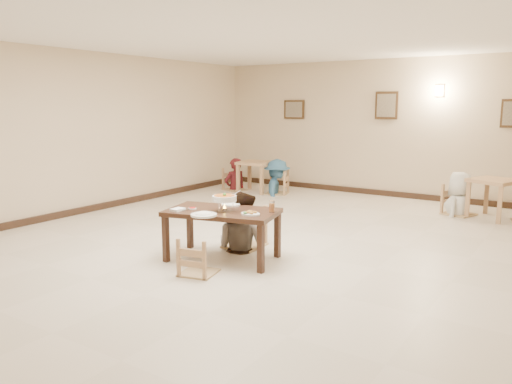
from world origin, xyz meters
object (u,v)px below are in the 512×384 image
Objects in this scene: main_diner at (241,192)px; bg_chair_lr at (277,172)px; bg_table_left at (255,167)px; bg_chair_ll at (235,170)px; bg_chair_rl at (460,187)px; bg_diner_a at (235,158)px; main_table at (222,216)px; chair_near at (198,239)px; chair_far at (244,210)px; drink_glass at (272,207)px; bg_diner_b at (277,159)px; bg_table_right at (494,187)px; curry_warmer at (224,198)px; bg_diner_c at (462,172)px.

main_diner is 1.63× the size of bg_chair_lr.
bg_chair_ll is (-0.55, -0.06, -0.09)m from bg_table_left.
bg_chair_rl is 0.69× the size of bg_diner_a.
bg_chair_ll is at bearing 110.30° from bg_chair_rl.
bg_chair_rl reaches higher than main_table.
chair_near is 5.78m from bg_table_left.
drink_glass is (0.71, -0.41, 0.19)m from chair_far.
main_diner is at bearing 177.62° from bg_diner_b.
chair_near is 0.86× the size of bg_chair_lr.
bg_chair_rl is at bearing 52.55° from main_table.
drink_glass is at bearing -178.78° from bg_chair_rl.
bg_table_right is 0.60× the size of bg_diner_a.
bg_diner_a is at bearing -179.05° from bg_table_right.
bg_diner_a is 1.11m from bg_diner_b.
main_table is at bearing 175.52° from bg_chair_rl.
bg_diner_b is at bearing -61.54° from main_diner.
bg_chair_ll is at bearing 124.58° from curry_warmer.
drink_glass is at bearing -54.14° from bg_table_left.
bg_chair_ll is 0.62× the size of bg_diner_b.
bg_table_left is 0.51× the size of bg_diner_b.
bg_diner_b is at bearing 6.29° from bg_table_left.
bg_chair_lr reaches higher than bg_table_left.
main_table is 0.98× the size of bg_diner_b.
bg_diner_a is (-2.94, 3.83, 0.23)m from chair_far.
bg_chair_ll is at bearing 110.39° from main_table.
bg_chair_rl is (3.95, -0.02, 0.02)m from bg_chair_lr.
bg_diner_b reaches higher than bg_chair_lr.
bg_diner_a reaches higher than bg_chair_lr.
bg_table_right is 0.95× the size of bg_chair_ll.
chair_far reaches higher than bg_table_right.
bg_table_right is 5.62m from bg_chair_ll.
bg_chair_ll is (-2.97, 3.94, -0.33)m from main_diner.
bg_diner_a is (-3.16, 5.10, 0.34)m from chair_near.
bg_chair_ll is at bearing 130.80° from drink_glass.
drink_glass is at bearing 63.80° from bg_diner_a.
main_diner reaches higher than bg_chair_lr.
bg_diner_b is (-2.55, 4.36, 0.06)m from drink_glass.
bg_diner_b is at bearing 108.88° from bg_chair_rl.
curry_warmer is 5.25m from bg_table_right.
drink_glass reaches higher than main_table.
bg_diner_a is (-0.55, -0.06, 0.19)m from bg_table_left.
main_diner is at bearing 60.04° from bg_diner_a.
curry_warmer is 5.25m from bg_table_left.
bg_chair_ll is at bearing -101.34° from bg_chair_lr.
bg_chair_rl reaches higher than bg_table_left.
chair_near reaches higher than bg_table_right.
main_table is 5.02m from bg_diner_c.
main_diner is 4.48m from bg_chair_lr.
bg_diner_c is (5.06, 0.10, 0.03)m from bg_diner_a.
bg_table_right is (2.51, 4.61, -0.25)m from curry_warmer.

